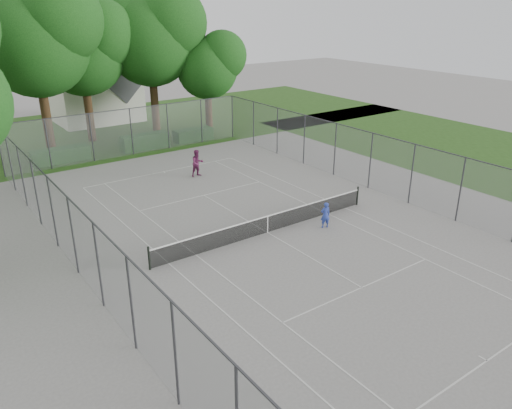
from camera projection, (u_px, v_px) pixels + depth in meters
ground at (268, 233)px, 25.11m from camera, size 120.00×120.00×0.00m
grass_far at (94, 131)px, 44.67m from camera, size 60.00×20.00×0.00m
grass_right at (505, 158)px, 36.97m from camera, size 16.00×40.00×0.00m
court_markings at (268, 233)px, 25.11m from camera, size 11.03×23.83×0.01m
tennis_net at (268, 223)px, 24.92m from camera, size 12.87×0.10×1.10m
perimeter_fence at (268, 199)px, 24.43m from camera, size 18.08×34.08×3.52m
tree_far_left at (35, 33)px, 34.92m from camera, size 8.85×8.08×12.73m
tree_far_midleft at (82, 45)px, 38.73m from camera, size 7.75×7.08×11.14m
tree_far_midright at (151, 33)px, 40.88m from camera, size 8.44×7.71×12.14m
tree_far_right at (208, 63)px, 42.36m from camera, size 6.00×5.48×8.63m
hedge_left at (61, 155)px, 35.98m from camera, size 4.03×1.21×1.01m
hedge_mid at (145, 141)px, 39.15m from camera, size 3.79×1.08×1.19m
hedge_right at (193, 135)px, 41.55m from camera, size 3.25×1.19×0.98m
house at (95, 82)px, 47.05m from camera, size 7.48×5.80×9.31m
girl_player at (325, 215)px, 25.45m from camera, size 0.59×0.49×1.38m
woman_player at (197, 163)px, 32.88m from camera, size 0.88×0.69×1.80m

